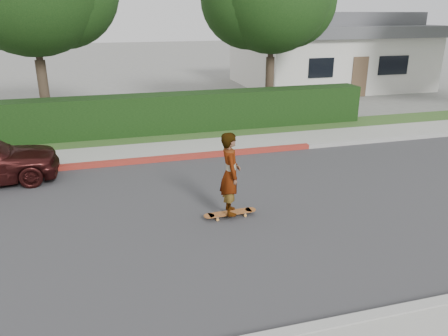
{
  "coord_description": "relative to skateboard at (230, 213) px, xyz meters",
  "views": [
    {
      "loc": [
        -5.52,
        -8.6,
        4.34
      ],
      "look_at": [
        -2.99,
        0.32,
        1.0
      ],
      "focal_mm": 35.0,
      "sensor_mm": 36.0,
      "label": 1
    }
  ],
  "objects": [
    {
      "name": "house",
      "position": [
        10.99,
        16.18,
        1.99
      ],
      "size": [
        10.6,
        8.6,
        4.3
      ],
      "color": "beige",
      "rests_on": "ground"
    },
    {
      "name": "curb_red_section",
      "position": [
        -2.01,
        4.28,
        -0.03
      ],
      "size": [
        12.0,
        0.21,
        0.15
      ],
      "primitive_type": "cube",
      "color": "maroon",
      "rests_on": "ground"
    },
    {
      "name": "hedge",
      "position": [
        -0.01,
        7.38,
        0.64
      ],
      "size": [
        15.0,
        1.0,
        1.5
      ],
      "primitive_type": "cube",
      "color": "black",
      "rests_on": "ground"
    },
    {
      "name": "skateboard",
      "position": [
        0.0,
        0.0,
        0.0
      ],
      "size": [
        1.23,
        0.3,
        0.11
      ],
      "rotation": [
        0.0,
        0.0,
        0.05
      ],
      "color": "#E4943E",
      "rests_on": "ground"
    },
    {
      "name": "skateboarder",
      "position": [
        -0.0,
        0.0,
        0.94
      ],
      "size": [
        0.52,
        0.72,
        1.84
      ],
      "primitive_type": "imported",
      "rotation": [
        0.0,
        0.0,
        1.45
      ],
      "color": "white",
      "rests_on": "skateboard"
    },
    {
      "name": "road",
      "position": [
        2.99,
        0.18,
        -0.1
      ],
      "size": [
        60.0,
        8.0,
        0.01
      ],
      "primitive_type": "cube",
      "color": "#2D2D30",
      "rests_on": "ground"
    },
    {
      "name": "curb_far",
      "position": [
        2.99,
        4.28,
        -0.03
      ],
      "size": [
        60.0,
        0.2,
        0.15
      ],
      "primitive_type": "cube",
      "color": "#9E9E99",
      "rests_on": "ground"
    },
    {
      "name": "ground",
      "position": [
        2.99,
        0.18,
        -0.11
      ],
      "size": [
        120.0,
        120.0,
        0.0
      ],
      "primitive_type": "plane",
      "color": "slate",
      "rests_on": "ground"
    },
    {
      "name": "sidewalk_far",
      "position": [
        2.99,
        5.18,
        -0.05
      ],
      "size": [
        60.0,
        1.6,
        0.12
      ],
      "primitive_type": "cube",
      "color": "gray",
      "rests_on": "ground"
    },
    {
      "name": "planting_strip",
      "position": [
        2.99,
        6.78,
        -0.06
      ],
      "size": [
        60.0,
        1.6,
        0.1
      ],
      "primitive_type": "cube",
      "color": "#2D4C1E",
      "rests_on": "ground"
    }
  ]
}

